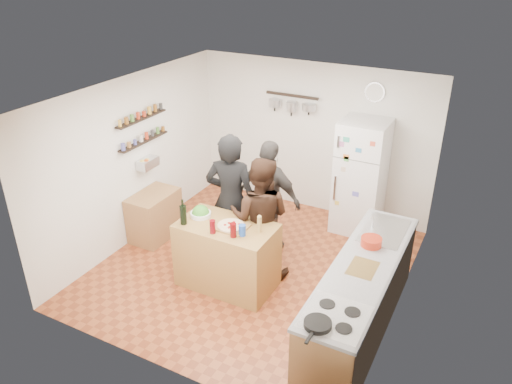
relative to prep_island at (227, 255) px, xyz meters
The scene contains 26 objects.
room_shell 1.19m from the prep_island, 82.26° to the left, with size 4.20×4.20×4.20m.
prep_island is the anchor object (origin of this frame).
pizza_board 0.47m from the prep_island, 14.04° to the right, with size 0.42×0.34×0.02m, color olive.
pizza 0.49m from the prep_island, 14.04° to the right, with size 0.34×0.34×0.02m, color #D4B48B.
salad_bowl 0.64m from the prep_island, behind, with size 0.27×0.27×0.05m, color silver.
wine_bottle 0.80m from the prep_island, 156.25° to the right, with size 0.08×0.08×0.26m, color black.
wine_glass_near 0.60m from the prep_island, 101.77° to the right, with size 0.07×0.07×0.18m, color #56070D.
wine_glass_far 0.62m from the prep_island, 42.27° to the right, with size 0.08×0.08×0.19m, color #500608.
pepper_mill 0.71m from the prep_island, ahead, with size 0.06×0.06×0.19m, color olive.
salt_canister 0.62m from the prep_island, 21.80° to the right, with size 0.09×0.09×0.14m, color #1B4095.
person_left 0.77m from the prep_island, 114.28° to the left, with size 0.70×0.46×1.93m, color black.
person_center 0.65m from the prep_island, 60.64° to the left, with size 0.83×0.65×1.72m, color black.
person_back 1.11m from the prep_island, 84.08° to the left, with size 1.01×0.42×1.72m, color #2F2B2A.
counter_run 1.82m from the prep_island, ahead, with size 0.63×2.63×0.90m, color #9E7042.
stove_top 2.13m from the prep_island, 29.08° to the right, with size 0.60×0.62×0.02m, color white.
skillet 2.16m from the prep_island, 35.35° to the right, with size 0.27×0.27×0.05m, color black.
sink 2.04m from the prep_island, 23.43° to the left, with size 0.50×0.80×0.03m, color silver.
cutting_board 1.88m from the prep_island, ahead, with size 0.30×0.40×0.02m, color olive.
red_bowl 1.88m from the prep_island, 11.93° to the left, with size 0.25×0.25×0.10m, color #A72713.
fridge 2.52m from the prep_island, 64.47° to the left, with size 0.70×0.68×1.80m, color white.
wall_clock 3.26m from the prep_island, 67.40° to the left, with size 0.30×0.30×0.03m, color silver.
spice_shelf_lower 2.20m from the prep_island, 159.19° to the left, with size 0.12×1.00×0.03m, color black.
spice_shelf_upper 2.39m from the prep_island, 159.19° to the left, with size 0.12×1.00×0.03m, color black.
produce_basket 2.03m from the prep_island, 158.87° to the left, with size 0.18×0.35×0.14m, color silver.
side_table 1.71m from the prep_island, 161.73° to the left, with size 0.50×0.80×0.73m, color #A97B46.
pot_rack 2.91m from the prep_island, 95.30° to the left, with size 0.90×0.04×0.04m, color black.
Camera 1 is at (2.77, -5.17, 4.12)m, focal length 35.00 mm.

